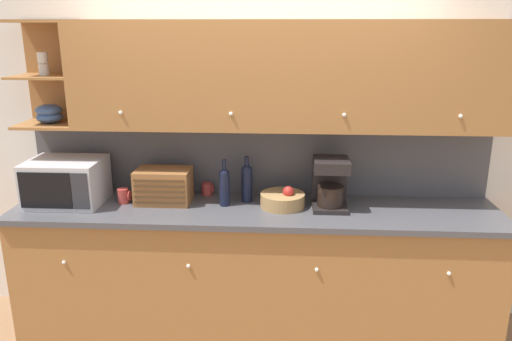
# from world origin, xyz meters

# --- Properties ---
(ground_plane) EXTENTS (24.00, 24.00, 0.00)m
(ground_plane) POSITION_xyz_m (0.00, 0.00, 0.00)
(ground_plane) COLOR #896647
(wall_back) EXTENTS (5.73, 0.06, 2.60)m
(wall_back) POSITION_xyz_m (0.00, 0.03, 1.30)
(wall_back) COLOR white
(wall_back) RESTS_ON ground_plane
(counter_unit) EXTENTS (3.35, 0.66, 0.96)m
(counter_unit) POSITION_xyz_m (-0.00, -0.32, 0.48)
(counter_unit) COLOR #A36B38
(counter_unit) RESTS_ON ground_plane
(backsplash_panel) EXTENTS (3.33, 0.01, 0.53)m
(backsplash_panel) POSITION_xyz_m (0.00, -0.01, 1.22)
(backsplash_panel) COLOR #4C4C51
(backsplash_panel) RESTS_ON counter_unit
(upper_cabinets) EXTENTS (3.33, 0.38, 0.72)m
(upper_cabinets) POSITION_xyz_m (0.17, -0.18, 1.84)
(upper_cabinets) COLOR #A36B38
(upper_cabinets) RESTS_ON backsplash_panel
(microwave) EXTENTS (0.51, 0.41, 0.31)m
(microwave) POSITION_xyz_m (-1.33, -0.30, 1.11)
(microwave) COLOR silver
(microwave) RESTS_ON counter_unit
(mug) EXTENTS (0.09, 0.08, 0.11)m
(mug) POSITION_xyz_m (-0.93, -0.28, 1.01)
(mug) COLOR #B73D38
(mug) RESTS_ON counter_unit
(bread_box) EXTENTS (0.38, 0.26, 0.24)m
(bread_box) POSITION_xyz_m (-0.65, -0.24, 1.08)
(bread_box) COLOR #996033
(bread_box) RESTS_ON counter_unit
(mug_blue_second) EXTENTS (0.09, 0.08, 0.09)m
(mug_blue_second) POSITION_xyz_m (-0.37, -0.07, 1.00)
(mug_blue_second) COLOR #B73D38
(mug_blue_second) RESTS_ON counter_unit
(wine_bottle) EXTENTS (0.07, 0.07, 0.33)m
(wine_bottle) POSITION_xyz_m (-0.22, -0.28, 1.10)
(wine_bottle) COLOR black
(wine_bottle) RESTS_ON counter_unit
(second_wine_bottle) EXTENTS (0.08, 0.08, 0.33)m
(second_wine_bottle) POSITION_xyz_m (-0.07, -0.19, 1.10)
(second_wine_bottle) COLOR black
(second_wine_bottle) RESTS_ON counter_unit
(fruit_basket) EXTENTS (0.31, 0.31, 0.16)m
(fruit_basket) POSITION_xyz_m (0.19, -0.28, 1.01)
(fruit_basket) COLOR #A87F4C
(fruit_basket) RESTS_ON counter_unit
(coffee_maker) EXTENTS (0.24, 0.26, 0.35)m
(coffee_maker) POSITION_xyz_m (0.51, -0.28, 1.13)
(coffee_maker) COLOR black
(coffee_maker) RESTS_ON counter_unit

